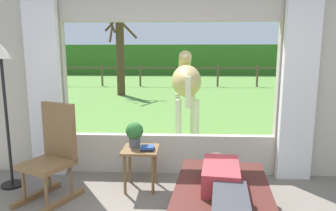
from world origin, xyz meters
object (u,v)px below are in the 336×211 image
side_table (141,156)px  horse (186,81)px  pasture_tree (120,54)px  book_stack (148,148)px  rocking_chair (53,153)px  floor_lamp_left (2,73)px  reclining_person (223,185)px  potted_plant (135,133)px

side_table → horse: size_ratio=0.29×
side_table → pasture_tree: size_ratio=0.14×
book_stack → horse: (0.49, 2.31, 0.61)m
rocking_chair → book_stack: bearing=36.9°
horse → pasture_tree: 6.74m
floor_lamp_left → horse: size_ratio=0.99×
reclining_person → pasture_tree: pasture_tree is taller
side_table → book_stack: 0.16m
floor_lamp_left → reclining_person: bearing=-21.3°
rocking_chair → book_stack: size_ratio=6.62×
side_table → horse: 2.44m
horse → floor_lamp_left: bearing=-137.1°
side_table → pasture_tree: (-1.98, 8.46, 1.26)m
horse → pasture_tree: bearing=110.1°
reclining_person → pasture_tree: 9.97m
potted_plant → book_stack: potted_plant is taller
side_table → horse: bearing=75.4°
potted_plant → floor_lamp_left: size_ratio=0.18×
book_stack → horse: 2.44m
pasture_tree → potted_plant: bearing=-77.3°
side_table → book_stack: (0.10, -0.06, 0.12)m
reclining_person → potted_plant: bearing=139.3°
reclining_person → floor_lamp_left: 2.89m
potted_plant → pasture_tree: pasture_tree is taller
rocking_chair → potted_plant: rocking_chair is taller
potted_plant → horse: horse is taller
floor_lamp_left → rocking_chair: bearing=-22.0°
floor_lamp_left → horse: 3.21m
book_stack → pasture_tree: size_ratio=0.04×
book_stack → pasture_tree: bearing=103.7°
reclining_person → potted_plant: 1.46m
potted_plant → book_stack: size_ratio=1.89×
side_table → floor_lamp_left: (-1.66, -0.02, 1.03)m
reclining_person → pasture_tree: (-2.87, 9.48, 1.17)m
book_stack → potted_plant: bearing=145.7°
reclining_person → floor_lamp_left: bearing=165.9°
book_stack → rocking_chair: bearing=-167.7°
rocking_chair → potted_plant: (0.90, 0.35, 0.16)m
reclining_person → horse: horse is taller
reclining_person → pasture_tree: size_ratio=0.38×
rocking_chair → potted_plant: size_ratio=3.50×
side_table → potted_plant: 0.29m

